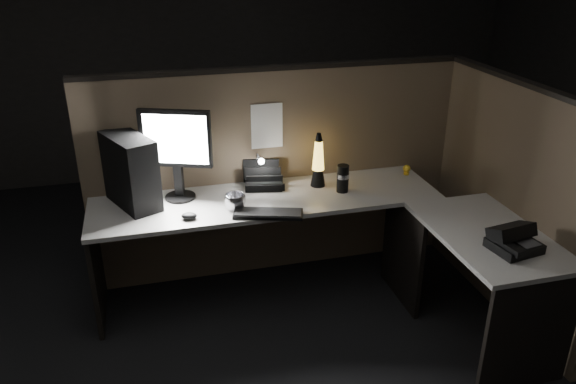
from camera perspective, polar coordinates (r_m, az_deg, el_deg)
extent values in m
plane|color=black|center=(3.64, 2.55, -14.72)|extent=(6.00, 6.00, 0.00)
plane|color=#282623|center=(5.84, -6.14, 14.86)|extent=(6.00, 0.00, 6.00)
cube|color=brown|center=(4.03, -1.12, 1.81)|extent=(2.66, 0.06, 1.50)
cube|color=brown|center=(3.88, 21.46, -0.94)|extent=(0.06, 1.66, 1.50)
cube|color=#B5B1AB|center=(3.72, -2.16, -0.78)|extent=(2.30, 0.60, 0.03)
cube|color=#B5B1AB|center=(3.49, 19.71, -4.09)|extent=(0.60, 1.00, 0.03)
cube|color=black|center=(3.85, -18.87, -7.49)|extent=(0.03, 0.55, 0.70)
cube|color=black|center=(3.36, 23.33, -13.28)|extent=(0.55, 0.03, 0.70)
cube|color=black|center=(3.91, 11.54, -6.06)|extent=(0.03, 0.55, 0.70)
cube|color=black|center=(3.67, -15.70, 2.05)|extent=(0.36, 0.48, 0.46)
cylinder|color=black|center=(3.77, -10.86, -0.48)|extent=(0.20, 0.20, 0.02)
cube|color=black|center=(3.75, -11.03, 1.30)|extent=(0.07, 0.06, 0.22)
cube|color=black|center=(3.64, -11.37, 5.35)|extent=(0.45, 0.20, 0.38)
cube|color=white|center=(3.62, -11.35, 5.26)|extent=(0.38, 0.15, 0.32)
cube|color=black|center=(3.48, -2.02, -2.23)|extent=(0.45, 0.26, 0.02)
ellipsoid|color=black|center=(3.48, -10.02, -2.41)|extent=(0.11, 0.09, 0.04)
cube|color=silver|center=(3.96, -3.07, 1.26)|extent=(0.04, 0.05, 0.03)
cylinder|color=silver|center=(3.92, -3.10, 2.64)|extent=(0.01, 0.01, 0.18)
cylinder|color=silver|center=(3.84, -2.95, 3.56)|extent=(0.01, 0.12, 0.01)
sphere|color=white|center=(3.78, -2.73, 3.13)|extent=(0.04, 0.04, 0.04)
cube|color=black|center=(3.88, -2.50, 0.96)|extent=(0.29, 0.27, 0.05)
cube|color=black|center=(3.84, -2.40, 1.31)|extent=(0.25, 0.07, 0.09)
cube|color=black|center=(3.92, -2.75, 2.45)|extent=(0.25, 0.07, 0.17)
cone|color=black|center=(3.88, 3.06, 1.50)|extent=(0.10, 0.10, 0.12)
cone|color=yellow|center=(3.82, 3.11, 3.74)|extent=(0.08, 0.08, 0.20)
sphere|color=maroon|center=(3.84, 3.09, 2.83)|extent=(0.04, 0.04, 0.04)
sphere|color=maroon|center=(3.82, 3.11, 3.87)|extent=(0.03, 0.03, 0.03)
cone|color=black|center=(3.78, 3.15, 5.59)|extent=(0.05, 0.05, 0.06)
cylinder|color=black|center=(3.79, 5.58, 1.37)|extent=(0.08, 0.08, 0.19)
imported|color=silver|center=(3.55, -5.39, -1.00)|extent=(0.15, 0.15, 0.11)
sphere|color=yellow|center=(4.15, 11.97, 2.35)|extent=(0.05, 0.05, 0.05)
cube|color=white|center=(3.86, -2.16, 6.71)|extent=(0.22, 0.00, 0.31)
cube|color=black|center=(3.33, 21.99, -5.08)|extent=(0.28, 0.25, 0.05)
cube|color=black|center=(3.33, 21.74, -3.78)|extent=(0.26, 0.18, 0.11)
cube|color=black|center=(3.24, 21.53, -5.22)|extent=(0.08, 0.19, 0.04)
cube|color=#3F3F42|center=(3.33, 23.13, -4.74)|extent=(0.12, 0.12, 0.00)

